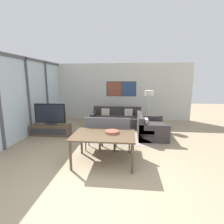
{
  "coord_description": "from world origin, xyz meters",
  "views": [
    {
      "loc": [
        0.57,
        -3.05,
        2.06
      ],
      "look_at": [
        -0.0,
        2.69,
        0.95
      ],
      "focal_mm": 28.0,
      "sensor_mm": 36.0,
      "label": 1
    }
  ],
  "objects_px": {
    "tv_console": "(51,130)",
    "coffee_table": "(114,129)",
    "sofa_side": "(149,129)",
    "dining_chair_centre": "(108,133)",
    "fruit_bowl": "(112,132)",
    "dining_table": "(104,137)",
    "dining_chair_left": "(93,132)",
    "television": "(50,114)",
    "sofa_main": "(117,119)",
    "floor_lamp": "(149,96)",
    "dining_chair_right": "(122,133)"
  },
  "relations": [
    {
      "from": "tv_console",
      "to": "coffee_table",
      "type": "distance_m",
      "value": 2.31
    },
    {
      "from": "sofa_side",
      "to": "coffee_table",
      "type": "bearing_deg",
      "value": 95.88
    },
    {
      "from": "dining_chair_centre",
      "to": "sofa_side",
      "type": "bearing_deg",
      "value": 47.11
    },
    {
      "from": "fruit_bowl",
      "to": "dining_table",
      "type": "bearing_deg",
      "value": -149.54
    },
    {
      "from": "coffee_table",
      "to": "dining_chair_left",
      "type": "xyz_separation_m",
      "value": [
        -0.48,
        -1.3,
        0.28
      ]
    },
    {
      "from": "television",
      "to": "sofa_main",
      "type": "distance_m",
      "value": 2.86
    },
    {
      "from": "sofa_side",
      "to": "floor_lamp",
      "type": "height_order",
      "value": "floor_lamp"
    },
    {
      "from": "television",
      "to": "dining_table",
      "type": "xyz_separation_m",
      "value": [
        2.25,
        -1.91,
        -0.13
      ]
    },
    {
      "from": "floor_lamp",
      "to": "fruit_bowl",
      "type": "bearing_deg",
      "value": -110.71
    },
    {
      "from": "dining_chair_right",
      "to": "sofa_side",
      "type": "bearing_deg",
      "value": 57.64
    },
    {
      "from": "dining_chair_centre",
      "to": "dining_chair_right",
      "type": "bearing_deg",
      "value": -0.19
    },
    {
      "from": "coffee_table",
      "to": "sofa_side",
      "type": "bearing_deg",
      "value": 5.88
    },
    {
      "from": "sofa_main",
      "to": "dining_table",
      "type": "distance_m",
      "value": 3.55
    },
    {
      "from": "floor_lamp",
      "to": "dining_chair_left",
      "type": "bearing_deg",
      "value": -125.01
    },
    {
      "from": "dining_chair_centre",
      "to": "coffee_table",
      "type": "bearing_deg",
      "value": 87.49
    },
    {
      "from": "sofa_side",
      "to": "coffee_table",
      "type": "distance_m",
      "value": 1.29
    },
    {
      "from": "dining_chair_left",
      "to": "dining_chair_centre",
      "type": "relative_size",
      "value": 1.0
    },
    {
      "from": "tv_console",
      "to": "dining_chair_right",
      "type": "bearing_deg",
      "value": -23.67
    },
    {
      "from": "dining_table",
      "to": "dining_chair_left",
      "type": "xyz_separation_m",
      "value": [
        -0.42,
        0.74,
        -0.12
      ]
    },
    {
      "from": "dining_chair_centre",
      "to": "fruit_bowl",
      "type": "xyz_separation_m",
      "value": [
        0.18,
        -0.63,
        0.23
      ]
    },
    {
      "from": "fruit_bowl",
      "to": "floor_lamp",
      "type": "bearing_deg",
      "value": 69.29
    },
    {
      "from": "coffee_table",
      "to": "television",
      "type": "bearing_deg",
      "value": -176.6
    },
    {
      "from": "television",
      "to": "dining_chair_right",
      "type": "xyz_separation_m",
      "value": [
        2.67,
        -1.17,
        -0.25
      ]
    },
    {
      "from": "fruit_bowl",
      "to": "dining_chair_left",
      "type": "bearing_deg",
      "value": 133.86
    },
    {
      "from": "tv_console",
      "to": "dining_chair_left",
      "type": "xyz_separation_m",
      "value": [
        1.82,
        -1.17,
        0.33
      ]
    },
    {
      "from": "sofa_main",
      "to": "dining_chair_right",
      "type": "relative_size",
      "value": 2.18
    },
    {
      "from": "dining_table",
      "to": "fruit_bowl",
      "type": "relative_size",
      "value": 4.38
    },
    {
      "from": "dining_table",
      "to": "floor_lamp",
      "type": "bearing_deg",
      "value": 67.18
    },
    {
      "from": "dining_chair_right",
      "to": "tv_console",
      "type": "bearing_deg",
      "value": 156.33
    },
    {
      "from": "sofa_main",
      "to": "dining_chair_right",
      "type": "bearing_deg",
      "value": -82.52
    },
    {
      "from": "television",
      "to": "sofa_side",
      "type": "distance_m",
      "value": 3.63
    },
    {
      "from": "dining_chair_centre",
      "to": "television",
      "type": "bearing_deg",
      "value": 152.49
    },
    {
      "from": "tv_console",
      "to": "sofa_main",
      "type": "bearing_deg",
      "value": 35.11
    },
    {
      "from": "television",
      "to": "dining_chair_centre",
      "type": "relative_size",
      "value": 1.14
    },
    {
      "from": "tv_console",
      "to": "coffee_table",
      "type": "xyz_separation_m",
      "value": [
        2.3,
        0.14,
        0.06
      ]
    },
    {
      "from": "sofa_side",
      "to": "dining_chair_left",
      "type": "height_order",
      "value": "dining_chair_left"
    },
    {
      "from": "sofa_side",
      "to": "coffee_table",
      "type": "relative_size",
      "value": 1.56
    },
    {
      "from": "fruit_bowl",
      "to": "television",
      "type": "bearing_deg",
      "value": 143.48
    },
    {
      "from": "dining_chair_left",
      "to": "dining_chair_centre",
      "type": "xyz_separation_m",
      "value": [
        0.42,
        -0.0,
        0.0
      ]
    },
    {
      "from": "dining_table",
      "to": "floor_lamp",
      "type": "relative_size",
      "value": 0.96
    },
    {
      "from": "fruit_bowl",
      "to": "floor_lamp",
      "type": "height_order",
      "value": "floor_lamp"
    },
    {
      "from": "dining_chair_left",
      "to": "dining_chair_centre",
      "type": "height_order",
      "value": "same"
    },
    {
      "from": "dining_chair_left",
      "to": "television",
      "type": "bearing_deg",
      "value": 147.37
    },
    {
      "from": "coffee_table",
      "to": "fruit_bowl",
      "type": "distance_m",
      "value": 2.01
    },
    {
      "from": "sofa_main",
      "to": "dining_chair_left",
      "type": "distance_m",
      "value": 2.84
    },
    {
      "from": "dining_table",
      "to": "sofa_main",
      "type": "bearing_deg",
      "value": 89.07
    },
    {
      "from": "dining_chair_left",
      "to": "dining_chair_centre",
      "type": "bearing_deg",
      "value": -0.38
    },
    {
      "from": "television",
      "to": "floor_lamp",
      "type": "height_order",
      "value": "floor_lamp"
    },
    {
      "from": "sofa_main",
      "to": "sofa_side",
      "type": "bearing_deg",
      "value": -46.56
    },
    {
      "from": "sofa_main",
      "to": "fruit_bowl",
      "type": "relative_size",
      "value": 6.32
    }
  ]
}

